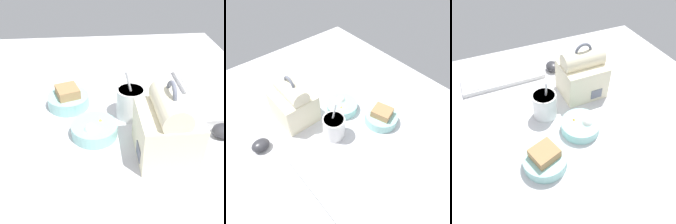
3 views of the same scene
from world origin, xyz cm
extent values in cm
cube|color=silver|center=(0.00, 0.00, 1.00)|extent=(140.00, 110.00, 2.00)
cube|color=silver|center=(-8.58, 31.57, 2.90)|extent=(34.15, 12.57, 1.80)
cube|color=white|center=(-8.58, 31.57, 3.95)|extent=(31.42, 10.31, 0.30)
cube|color=#EFE5C1|center=(18.44, 10.99, 8.45)|extent=(16.17, 14.48, 12.91)
cylinder|color=#EFE5C1|center=(18.44, 10.99, 16.86)|extent=(15.36, 7.10, 7.10)
cube|color=slate|center=(21.27, 3.65, 5.55)|extent=(4.53, 0.30, 3.87)
torus|color=slate|center=(18.44, 10.99, 20.06)|extent=(6.66, 1.00, 6.66)
cylinder|color=white|center=(0.86, 4.55, 6.69)|extent=(8.52, 8.52, 9.38)
cylinder|color=#C6892D|center=(0.86, 4.55, 11.08)|extent=(7.50, 7.50, 0.60)
cylinder|color=silver|center=(1.50, 4.12, 12.39)|extent=(0.70, 3.29, 10.64)
cylinder|color=#93D1CC|center=(-6.19, -14.70, 4.00)|extent=(13.28, 13.28, 4.00)
cube|color=#A87F51|center=(-6.19, -14.70, 6.20)|extent=(9.00, 8.57, 5.61)
cylinder|color=#93D1CC|center=(9.35, -6.85, 3.82)|extent=(13.17, 13.17, 3.64)
ellipsoid|color=white|center=(11.33, -7.84, 5.38)|extent=(3.58, 3.58, 4.21)
cone|color=#EFBC47|center=(7.71, -5.01, 4.82)|extent=(5.95, 5.95, 3.10)
sphere|color=#4C5623|center=(9.78, -10.85, 4.06)|extent=(1.58, 1.58, 1.58)
sphere|color=#4C5623|center=(10.33, -10.08, 4.06)|extent=(1.58, 1.58, 1.58)
sphere|color=#4C5623|center=(10.40, -9.14, 4.06)|extent=(1.58, 1.58, 1.58)
sphere|color=#4C5623|center=(9.97, -8.30, 4.06)|extent=(1.58, 1.58, 1.58)
ellipsoid|color=#333338|center=(13.31, 29.50, 3.95)|extent=(5.54, 6.80, 3.91)
camera|label=1|loc=(71.62, -7.48, 53.80)|focal=45.00mm
camera|label=2|loc=(-40.15, 36.73, 71.87)|focal=35.00mm
camera|label=3|loc=(-14.89, -48.62, 60.13)|focal=35.00mm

